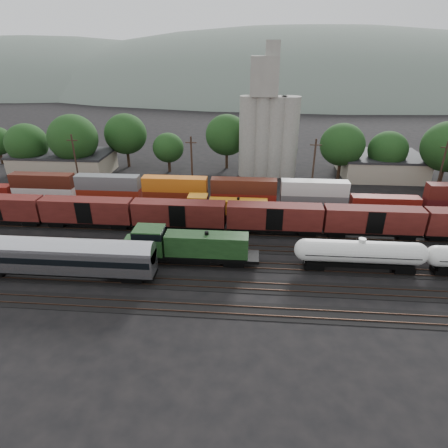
# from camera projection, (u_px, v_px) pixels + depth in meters

# --- Properties ---
(ground) EXTENTS (600.00, 600.00, 0.00)m
(ground) POSITION_uv_depth(u_px,v_px,m) (249.00, 248.00, 56.81)
(ground) COLOR black
(tracks) EXTENTS (180.00, 33.20, 0.20)m
(tracks) POSITION_uv_depth(u_px,v_px,m) (249.00, 248.00, 56.79)
(tracks) COLOR black
(tracks) RESTS_ON ground
(green_locomotive) EXTENTS (18.96, 3.35, 5.02)m
(green_locomotive) POSITION_uv_depth(u_px,v_px,m) (183.00, 245.00, 51.75)
(green_locomotive) COLOR black
(green_locomotive) RESTS_ON ground
(tank_car_a) EXTENTS (17.55, 3.14, 4.60)m
(tank_car_a) POSITION_uv_depth(u_px,v_px,m) (360.00, 253.00, 50.05)
(tank_car_a) COLOR silver
(tank_car_a) RESTS_ON ground
(passenger_coach) EXTENTS (24.55, 3.03, 5.58)m
(passenger_coach) POSITION_uv_depth(u_px,v_px,m) (60.00, 256.00, 48.10)
(passenger_coach) COLOR silver
(passenger_coach) RESTS_ON ground
(orange_locomotive) EXTENTS (16.74, 2.79, 4.18)m
(orange_locomotive) POSITION_uv_depth(u_px,v_px,m) (222.00, 207.00, 65.14)
(orange_locomotive) COLOR black
(orange_locomotive) RESTS_ON ground
(boxcar_string) EXTENTS (122.80, 2.90, 4.20)m
(boxcar_string) POSITION_uv_depth(u_px,v_px,m) (133.00, 212.00, 61.37)
(boxcar_string) COLOR black
(boxcar_string) RESTS_ON ground
(container_wall) EXTENTS (164.14, 2.60, 5.80)m
(container_wall) POSITION_uv_depth(u_px,v_px,m) (201.00, 195.00, 69.87)
(container_wall) COLOR black
(container_wall) RESTS_ON ground
(grain_silo) EXTENTS (13.40, 5.00, 29.00)m
(grain_silo) POSITION_uv_depth(u_px,v_px,m) (268.00, 127.00, 84.14)
(grain_silo) COLOR gray
(grain_silo) RESTS_ON ground
(industrial_sheds) EXTENTS (119.38, 17.26, 5.10)m
(industrial_sheds) POSITION_uv_depth(u_px,v_px,m) (281.00, 166.00, 86.97)
(industrial_sheds) COLOR #9E937F
(industrial_sheds) RESTS_ON ground
(tree_band) EXTENTS (168.02, 23.64, 14.30)m
(tree_band) POSITION_uv_depth(u_px,v_px,m) (283.00, 142.00, 85.84)
(tree_band) COLOR black
(tree_band) RESTS_ON ground
(utility_poles) EXTENTS (122.20, 0.36, 12.00)m
(utility_poles) POSITION_uv_depth(u_px,v_px,m) (252.00, 167.00, 73.95)
(utility_poles) COLOR black
(utility_poles) RESTS_ON ground
(distant_hills) EXTENTS (860.00, 286.00, 130.00)m
(distant_hills) POSITION_uv_depth(u_px,v_px,m) (285.00, 113.00, 297.94)
(distant_hills) COLOR #59665B
(distant_hills) RESTS_ON ground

